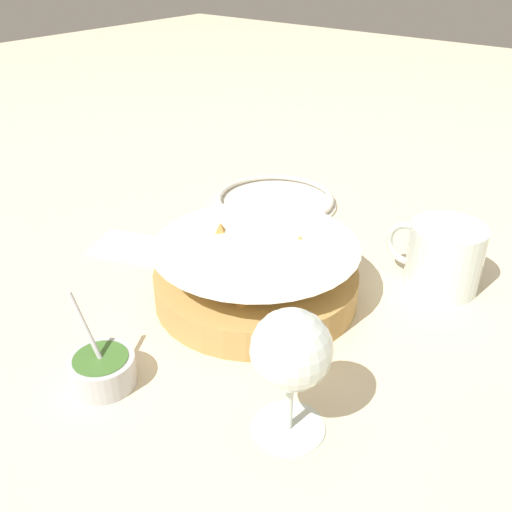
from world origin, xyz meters
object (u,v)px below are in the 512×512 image
Objects in this scene: wine_glass at (291,354)px; beer_mug at (443,259)px; sauce_cup at (102,369)px; food_basket at (256,274)px; side_plate at (275,200)px.

wine_glass is 0.33m from beer_mug.
sauce_cup is 0.76× the size of beer_mug.
food_basket reaches higher than beer_mug.
sauce_cup is at bearing 105.27° from side_plate.
wine_glass reaches higher than beer_mug.
beer_mug is at bearing 167.88° from side_plate.
sauce_cup is 0.44m from beer_mug.
wine_glass is at bearing 88.26° from beer_mug.
wine_glass is 0.51m from side_plate.
sauce_cup is at bearing 20.44° from wine_glass.
food_basket is 1.23× the size of side_plate.
beer_mug is at bearing -135.09° from food_basket.
side_plate is (0.15, -0.24, -0.03)m from food_basket.
beer_mug is at bearing -116.40° from sauce_cup.
sauce_cup is (0.02, 0.22, -0.02)m from food_basket.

